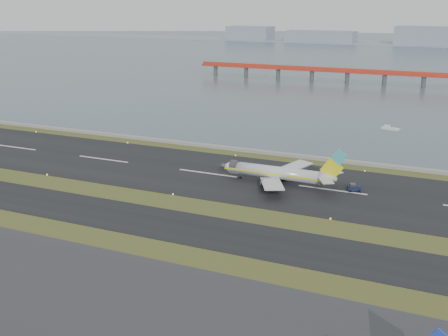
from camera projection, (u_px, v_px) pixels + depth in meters
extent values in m
plane|color=#334619|center=(159.00, 203.00, 151.31)|extent=(1000.00, 1000.00, 0.00)
cube|color=#303033|center=(7.00, 298.00, 103.25)|extent=(1000.00, 50.00, 0.10)
cube|color=black|center=(135.00, 218.00, 140.82)|extent=(1000.00, 18.00, 0.10)
cube|color=black|center=(208.00, 173.00, 177.51)|extent=(1000.00, 45.00, 0.10)
cube|color=gray|center=(244.00, 150.00, 203.58)|extent=(1000.00, 2.50, 1.00)
cube|color=#445261|center=(397.00, 56.00, 553.15)|extent=(1400.00, 800.00, 1.30)
cube|color=red|center=(385.00, 73.00, 359.69)|extent=(260.00, 5.00, 1.60)
cube|color=red|center=(385.00, 71.00, 359.26)|extent=(260.00, 0.40, 1.40)
cylinder|color=#4C4C51|center=(246.00, 73.00, 398.71)|extent=(2.80, 2.80, 7.00)
cylinder|color=#4C4C51|center=(384.00, 81.00, 360.98)|extent=(2.80, 2.80, 7.00)
cube|color=#8A93A3|center=(415.00, 45.00, 692.92)|extent=(1400.00, 80.00, 1.00)
cube|color=#8A93A3|center=(250.00, 33.00, 776.80)|extent=(60.00, 35.00, 18.00)
cube|color=#8A93A3|center=(321.00, 36.00, 738.08)|extent=(90.00, 35.00, 14.00)
cube|color=#8A93A3|center=(425.00, 36.00, 685.84)|extent=(70.00, 35.00, 22.00)
cylinder|color=silver|center=(275.00, 172.00, 166.70)|extent=(28.00, 3.80, 3.80)
cone|color=silver|center=(227.00, 166.00, 172.83)|extent=(3.20, 3.80, 3.80)
cone|color=silver|center=(328.00, 178.00, 160.24)|extent=(5.00, 3.80, 3.80)
cube|color=yellow|center=(272.00, 174.00, 165.02)|extent=(31.00, 0.06, 0.45)
cube|color=yellow|center=(277.00, 171.00, 168.37)|extent=(31.00, 0.06, 0.45)
cube|color=silver|center=(272.00, 184.00, 158.61)|extent=(11.31, 15.89, 1.66)
cube|color=silver|center=(290.00, 168.00, 173.46)|extent=(11.31, 15.89, 1.66)
cylinder|color=#39383D|center=(269.00, 184.00, 161.80)|extent=(4.20, 2.10, 2.10)
cylinder|color=#39383D|center=(282.00, 173.00, 172.29)|extent=(4.20, 2.10, 2.10)
cube|color=yellow|center=(332.00, 169.00, 159.10)|extent=(6.80, 0.35, 6.85)
cube|color=#44B4C2|center=(339.00, 157.00, 157.29)|extent=(4.85, 0.37, 4.90)
cube|color=silver|center=(326.00, 180.00, 156.66)|extent=(5.64, 6.80, 0.22)
cube|color=silver|center=(333.00, 173.00, 163.30)|extent=(5.64, 6.80, 0.22)
cylinder|color=black|center=(240.00, 178.00, 171.90)|extent=(0.80, 0.28, 0.80)
cylinder|color=black|center=(276.00, 185.00, 164.51)|extent=(1.00, 0.38, 1.00)
cylinder|color=black|center=(282.00, 180.00, 169.40)|extent=(1.00, 0.38, 1.00)
cube|color=#121833|center=(354.00, 188.00, 160.52)|extent=(4.17, 3.32, 1.37)
cube|color=#39383D|center=(353.00, 185.00, 160.26)|extent=(2.14, 2.20, 0.80)
cylinder|color=black|center=(350.00, 191.00, 159.84)|extent=(0.87, 0.63, 0.80)
cylinder|color=black|center=(349.00, 189.00, 161.59)|extent=(0.87, 0.63, 0.80)
cylinder|color=black|center=(359.00, 191.00, 159.80)|extent=(0.87, 0.63, 0.80)
cylinder|color=black|center=(358.00, 189.00, 161.55)|extent=(0.87, 0.63, 0.80)
cube|color=silver|center=(391.00, 129.00, 237.17)|extent=(8.02, 4.13, 0.99)
cube|color=silver|center=(387.00, 126.00, 237.88)|extent=(2.54, 2.21, 0.99)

